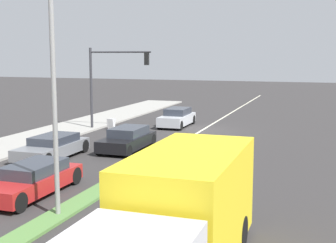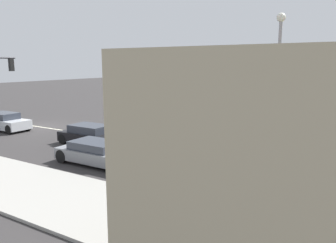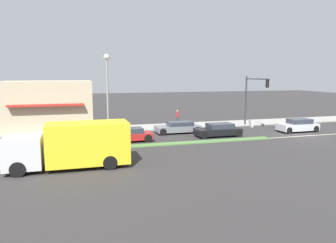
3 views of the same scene
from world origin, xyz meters
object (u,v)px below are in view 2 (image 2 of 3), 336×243
at_px(street_lamp, 278,69).
at_px(suv_black, 92,135).
at_px(sedan_silver, 5,122).
at_px(suv_grey, 98,153).
at_px(hatchback_red, 226,155).

relative_size(street_lamp, suv_black, 1.69).
bearing_deg(suv_black, sedan_silver, -90.00).
distance_m(street_lamp, suv_grey, 9.97).
xyz_separation_m(street_lamp, suv_black, (2.20, -10.66, -4.17)).
height_order(suv_grey, suv_black, suv_black).
distance_m(street_lamp, hatchback_red, 5.05).
bearing_deg(hatchback_red, suv_grey, -64.04).
xyz_separation_m(street_lamp, suv_grey, (5.00, -7.53, -4.20)).
bearing_deg(suv_black, street_lamp, 101.66).
distance_m(hatchback_red, sedan_silver, 17.91).
bearing_deg(suv_grey, sedan_silver, -102.97).
height_order(street_lamp, suv_black, street_lamp).
relative_size(hatchback_red, sedan_silver, 1.12).
relative_size(street_lamp, suv_grey, 1.64).
xyz_separation_m(suv_grey, suv_black, (-2.80, -3.13, 0.03)).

